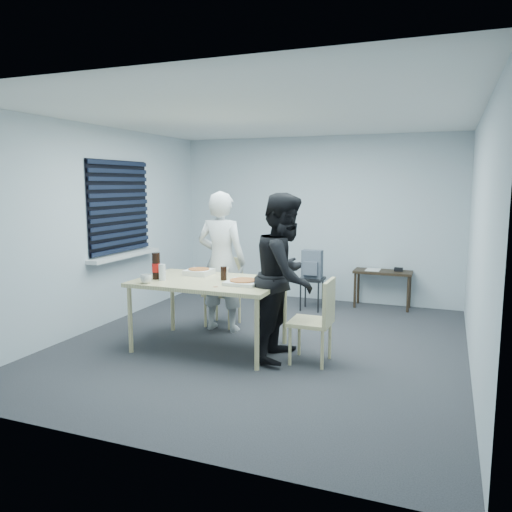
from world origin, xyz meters
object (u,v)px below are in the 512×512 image
at_px(backpack, 312,265).
at_px(mug_b, 225,271).
at_px(chair_right, 319,315).
at_px(mug_a, 146,279).
at_px(dining_table, 209,285).
at_px(person_white, 222,262).
at_px(soda_bottle, 156,266).
at_px(chair_far, 225,286).
at_px(stool, 312,285).
at_px(side_table, 383,276).
at_px(person_black, 285,277).

bearing_deg(backpack, mug_b, -119.33).
bearing_deg(backpack, chair_right, -83.77).
bearing_deg(mug_a, dining_table, 36.18).
bearing_deg(mug_b, person_white, 120.30).
bearing_deg(mug_b, soda_bottle, -140.88).
distance_m(mug_b, soda_bottle, 0.81).
relative_size(dining_table, chair_far, 1.82).
bearing_deg(soda_bottle, dining_table, 14.77).
xyz_separation_m(dining_table, soda_bottle, (-0.59, -0.15, 0.20)).
relative_size(chair_right, person_white, 0.50).
height_order(stool, mug_a, mug_a).
height_order(chair_far, mug_a, chair_far).
distance_m(person_white, mug_b, 0.42).
relative_size(stool, backpack, 1.17).
bearing_deg(chair_right, backpack, 106.67).
height_order(side_table, backpack, backpack).
relative_size(side_table, mug_a, 6.92).
xyz_separation_m(dining_table, side_table, (1.60, 2.62, -0.24)).
bearing_deg(person_white, stool, -119.84).
relative_size(mug_b, soda_bottle, 0.33).
distance_m(chair_right, mug_b, 1.34).
xyz_separation_m(side_table, mug_b, (-1.56, -2.27, 0.35)).
height_order(dining_table, stool, dining_table).
xyz_separation_m(chair_far, backpack, (0.89, 1.12, 0.17)).
height_order(mug_b, soda_bottle, soda_bottle).
distance_m(chair_far, mug_a, 1.47).
xyz_separation_m(person_black, mug_b, (-0.85, 0.33, -0.05)).
bearing_deg(chair_far, chair_right, -33.63).
distance_m(dining_table, soda_bottle, 0.64).
xyz_separation_m(dining_table, person_black, (0.89, 0.02, 0.15)).
relative_size(person_white, stool, 3.66).
distance_m(person_white, stool, 1.71).
height_order(chair_far, backpack, backpack).
bearing_deg(soda_bottle, person_black, 6.92).
height_order(dining_table, mug_b, mug_b).
xyz_separation_m(side_table, soda_bottle, (-2.19, -2.78, 0.45)).
bearing_deg(soda_bottle, backpack, 61.61).
bearing_deg(mug_b, person_black, -20.89).
relative_size(chair_far, stool, 1.84).
distance_m(dining_table, mug_b, 0.37).
relative_size(chair_far, soda_bottle, 2.94).
bearing_deg(stool, side_table, 27.60).
bearing_deg(side_table, mug_b, -124.54).
height_order(chair_far, soda_bottle, soda_bottle).
relative_size(backpack, mug_a, 3.35).
distance_m(chair_right, person_black, 0.54).
bearing_deg(person_white, backpack, -120.06).
bearing_deg(person_white, soda_bottle, 64.45).
bearing_deg(chair_far, mug_a, -102.17).
bearing_deg(chair_far, backpack, 51.42).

